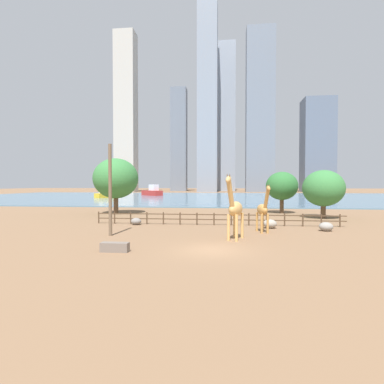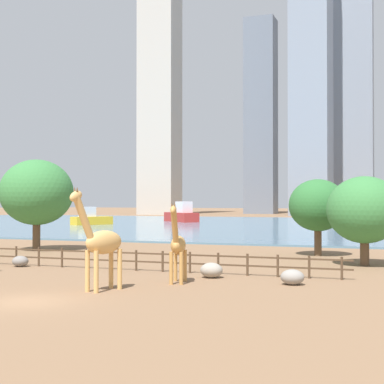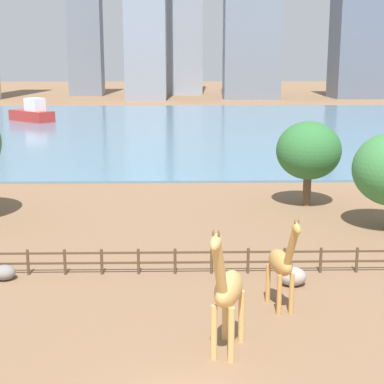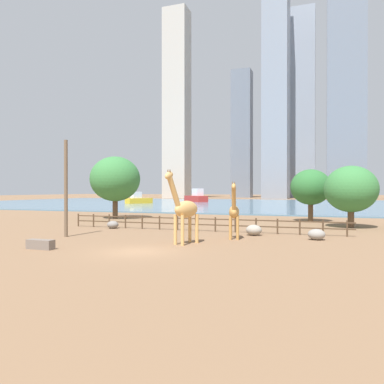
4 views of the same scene
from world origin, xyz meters
name	(u,v)px [view 3 (image 3 of 4)]	position (x,y,z in m)	size (l,w,h in m)	color
ground_plane	(180,125)	(0.00, 80.00, 0.00)	(400.00, 400.00, 0.00)	brown
harbor_water	(180,127)	(0.00, 77.00, 0.10)	(180.00, 86.00, 0.20)	slate
giraffe_tall	(227,290)	(1.61, 3.89, 2.40)	(1.68, 3.37, 5.12)	tan
giraffe_companion	(282,263)	(4.21, 7.65, 2.05)	(1.14, 2.91, 4.37)	#C18C47
boulder_near_fence	(4,273)	(-8.57, 11.36, 0.36)	(1.12, 0.97, 0.73)	gray
boulder_small	(292,276)	(5.24, 10.37, 0.44)	(1.31, 1.16, 0.87)	gray
enclosure_fence	(178,259)	(-0.14, 12.00, 0.75)	(26.12, 0.14, 1.30)	#4C3826
tree_center_broad	(309,151)	(9.20, 25.85, 4.03)	(4.64, 4.64, 6.15)	brown
boat_sailboat	(32,113)	(-25.03, 85.13, 1.54)	(8.81, 8.42, 3.95)	#B22D28
skyline_tower_glass	(366,4)	(50.67, 149.81, 25.15)	(16.11, 13.12, 50.31)	slate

